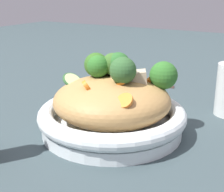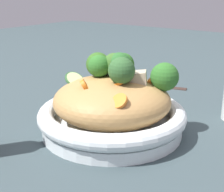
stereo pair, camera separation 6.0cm
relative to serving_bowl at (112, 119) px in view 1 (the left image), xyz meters
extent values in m
plane|color=#354448|center=(0.00, 0.00, -0.03)|extent=(3.00, 3.00, 0.00)
cylinder|color=white|center=(0.00, 0.00, -0.02)|extent=(0.25, 0.25, 0.02)
torus|color=white|center=(0.00, 0.00, 0.01)|extent=(0.27, 0.27, 0.03)
ellipsoid|color=#B3864D|center=(0.00, 0.00, 0.04)|extent=(0.21, 0.21, 0.08)
torus|color=#BD8A45|center=(-0.02, 0.03, 0.05)|extent=(0.06, 0.06, 0.02)
torus|color=tan|center=(-0.03, 0.00, 0.07)|extent=(0.05, 0.06, 0.03)
cone|color=#A2C176|center=(-0.08, -0.03, 0.06)|extent=(0.02, 0.03, 0.02)
sphere|color=#2D6923|center=(-0.08, -0.03, 0.08)|extent=(0.06, 0.06, 0.04)
cone|color=#98B773|center=(0.01, 0.03, 0.07)|extent=(0.02, 0.02, 0.01)
sphere|color=#315E2F|center=(0.01, 0.03, 0.10)|extent=(0.05, 0.05, 0.05)
cone|color=#97BC79|center=(-0.02, -0.01, 0.07)|extent=(0.03, 0.03, 0.02)
sphere|color=#396428|center=(-0.02, -0.01, 0.10)|extent=(0.06, 0.06, 0.04)
cone|color=#9DC16E|center=(-0.05, 0.07, 0.05)|extent=(0.02, 0.02, 0.02)
sphere|color=#2F6B28|center=(-0.05, 0.07, 0.08)|extent=(0.06, 0.06, 0.05)
cone|color=#97B96D|center=(-0.02, 0.00, 0.07)|extent=(0.02, 0.02, 0.02)
sphere|color=#2C642B|center=(-0.02, 0.00, 0.10)|extent=(0.05, 0.05, 0.04)
cone|color=#A1B873|center=(-0.01, -0.04, 0.07)|extent=(0.03, 0.03, 0.02)
sphere|color=#346422|center=(-0.01, -0.04, 0.09)|extent=(0.06, 0.06, 0.04)
cone|color=#A4B87C|center=(0.00, -0.03, 0.07)|extent=(0.02, 0.02, 0.02)
sphere|color=#2F6D28|center=(0.00, -0.03, 0.09)|extent=(0.04, 0.04, 0.04)
cylinder|color=orange|center=(0.05, -0.02, 0.07)|extent=(0.03, 0.03, 0.02)
cylinder|color=orange|center=(0.01, 0.02, 0.08)|extent=(0.04, 0.04, 0.02)
cylinder|color=orange|center=(-0.05, 0.07, 0.06)|extent=(0.03, 0.03, 0.02)
cylinder|color=orange|center=(0.06, 0.06, 0.06)|extent=(0.03, 0.03, 0.02)
cylinder|color=orange|center=(-0.05, 0.06, 0.07)|extent=(0.02, 0.02, 0.02)
cylinder|color=beige|center=(-0.03, -0.03, 0.07)|extent=(0.04, 0.03, 0.03)
torus|color=#2A5728|center=(-0.03, -0.03, 0.07)|extent=(0.05, 0.04, 0.04)
cylinder|color=beige|center=(0.01, -0.08, 0.07)|extent=(0.04, 0.03, 0.02)
torus|color=#2D5A2D|center=(0.01, -0.08, 0.07)|extent=(0.04, 0.04, 0.03)
cube|color=#C7B58F|center=(-0.04, -0.01, 0.08)|extent=(0.04, 0.04, 0.03)
cube|color=#C4B595|center=(-0.02, 0.04, 0.08)|extent=(0.04, 0.04, 0.03)
cube|color=#CEB58A|center=(-0.01, 0.01, 0.08)|extent=(0.04, 0.04, 0.03)
cylinder|color=black|center=(-0.30, -0.12, -0.02)|extent=(0.07, 0.23, 0.01)
cylinder|color=black|center=(-0.29, -0.11, -0.02)|extent=(0.07, 0.23, 0.01)
camera|label=1|loc=(0.49, 0.29, 0.23)|focal=53.42mm
camera|label=2|loc=(0.45, 0.34, 0.23)|focal=53.42mm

